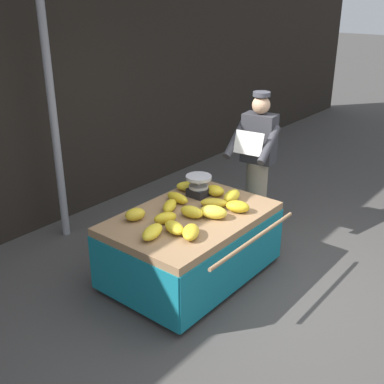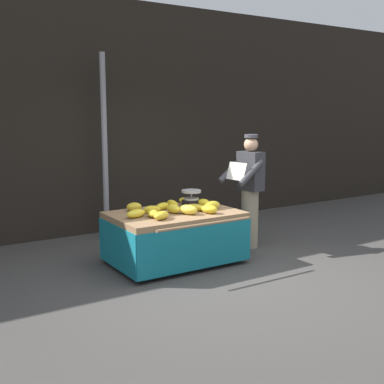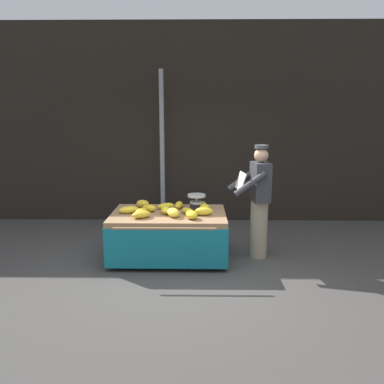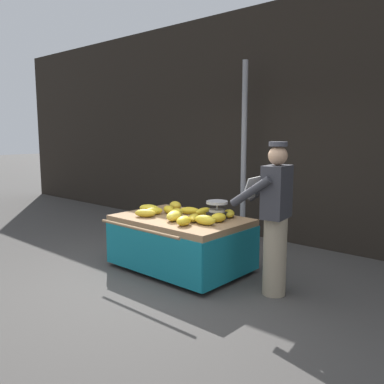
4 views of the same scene
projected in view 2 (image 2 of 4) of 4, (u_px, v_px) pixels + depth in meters
ground_plane at (230, 277)px, 6.14m from camera, size 60.00×60.00×0.00m
back_wall at (122, 117)px, 8.45m from camera, size 16.00×0.24×3.89m
street_pole at (105, 147)px, 7.83m from camera, size 0.09×0.09×2.96m
banana_cart at (175, 226)px, 6.63m from camera, size 1.72×1.34×0.71m
weighing_scale at (191, 198)px, 6.99m from camera, size 0.28×0.28×0.23m
banana_bunch_0 at (153, 213)px, 6.28m from camera, size 0.22×0.29×0.10m
banana_bunch_1 at (134, 207)px, 6.65m from camera, size 0.24×0.20×0.12m
banana_bunch_2 at (212, 205)px, 6.76m from camera, size 0.30×0.18×0.12m
banana_bunch_3 at (209, 209)px, 6.50m from camera, size 0.23×0.28×0.12m
banana_bunch_4 at (136, 213)px, 6.26m from camera, size 0.33×0.23×0.11m
banana_bunch_5 at (188, 210)px, 6.45m from camera, size 0.24×0.31×0.13m
banana_bunch_6 at (162, 206)px, 6.75m from camera, size 0.30×0.24×0.10m
banana_bunch_7 at (173, 209)px, 6.53m from camera, size 0.16×0.26×0.12m
banana_bunch_8 at (172, 204)px, 6.92m from camera, size 0.14×0.30×0.10m
banana_bunch_9 at (161, 215)px, 6.15m from camera, size 0.32×0.28×0.10m
banana_bunch_10 at (195, 207)px, 6.69m from camera, size 0.26×0.31×0.09m
banana_bunch_11 at (152, 210)px, 6.49m from camera, size 0.26×0.21×0.11m
banana_bunch_12 at (204, 203)px, 6.96m from camera, size 0.17×0.23×0.11m
banana_bunch_13 at (188, 200)px, 7.19m from camera, size 0.28×0.31×0.10m
vendor_person at (249, 191)px, 7.34m from camera, size 0.62×0.57×1.71m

